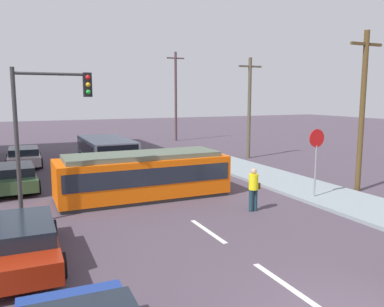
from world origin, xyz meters
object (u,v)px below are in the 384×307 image
(parked_sedan_mid, at_px, (22,240))
(parked_sedan_far, at_px, (14,177))
(streetcar_tram, at_px, (143,175))
(city_bus, at_px, (107,152))
(utility_pole_mid, at_px, (249,106))
(pedestrian_crossing, at_px, (254,187))
(traffic_light_mast, at_px, (47,117))
(utility_pole_near, at_px, (362,109))
(stop_sign, at_px, (316,149))
(utility_pole_far, at_px, (176,95))
(parked_sedan_furthest, at_px, (24,156))

(parked_sedan_mid, xyz_separation_m, parked_sedan_far, (-0.16, 9.13, 0.00))
(streetcar_tram, bearing_deg, city_bus, 89.86)
(parked_sedan_far, bearing_deg, utility_pole_mid, 13.00)
(pedestrian_crossing, bearing_deg, traffic_light_mast, 165.33)
(streetcar_tram, height_order, parked_sedan_mid, streetcar_tram)
(parked_sedan_mid, bearing_deg, utility_pole_near, 8.58)
(parked_sedan_mid, relative_size, stop_sign, 1.60)
(city_bus, bearing_deg, stop_sign, -58.31)
(utility_pole_mid, bearing_deg, city_bus, -178.95)
(parked_sedan_far, xyz_separation_m, utility_pole_far, (14.70, 15.88, 3.87))
(traffic_light_mast, height_order, utility_pole_near, utility_pole_near)
(city_bus, xyz_separation_m, utility_pole_mid, (10.15, 0.19, 2.61))
(streetcar_tram, distance_m, utility_pole_far, 22.32)
(streetcar_tram, xyz_separation_m, utility_pole_far, (9.61, 19.84, 3.48))
(parked_sedan_far, height_order, parked_sedan_furthest, same)
(parked_sedan_furthest, distance_m, utility_pole_near, 19.78)
(parked_sedan_far, xyz_separation_m, utility_pole_mid, (15.26, 3.52, 3.06))
(parked_sedan_furthest, bearing_deg, stop_sign, -51.54)
(pedestrian_crossing, height_order, stop_sign, stop_sign)
(utility_pole_near, bearing_deg, city_bus, 132.47)
(city_bus, relative_size, traffic_light_mast, 1.08)
(stop_sign, bearing_deg, utility_pole_mid, 71.62)
(pedestrian_crossing, relative_size, stop_sign, 0.58)
(utility_pole_near, bearing_deg, utility_pole_mid, 86.05)
(city_bus, relative_size, parked_sedan_furthest, 1.26)
(city_bus, bearing_deg, parked_sedan_mid, -111.64)
(parked_sedan_far, bearing_deg, city_bus, 33.17)
(parked_sedan_mid, xyz_separation_m, utility_pole_near, (14.37, 2.17, 3.18))
(streetcar_tram, distance_m, traffic_light_mast, 5.08)
(parked_sedan_furthest, xyz_separation_m, stop_sign, (11.10, -13.97, 1.57))
(parked_sedan_mid, distance_m, utility_pole_far, 29.19)
(city_bus, height_order, stop_sign, stop_sign)
(parked_sedan_mid, relative_size, utility_pole_mid, 0.66)
(city_bus, height_order, utility_pole_near, utility_pole_near)
(city_bus, distance_m, utility_pole_near, 14.23)
(city_bus, distance_m, stop_sign, 12.54)
(utility_pole_mid, height_order, utility_pole_far, utility_pole_far)
(utility_pole_near, distance_m, utility_pole_mid, 10.51)
(city_bus, distance_m, utility_pole_mid, 10.49)
(stop_sign, distance_m, traffic_light_mast, 10.71)
(parked_sedan_mid, distance_m, parked_sedan_furthest, 15.82)
(city_bus, relative_size, pedestrian_crossing, 3.44)
(parked_sedan_far, relative_size, utility_pole_near, 0.63)
(parked_sedan_furthest, bearing_deg, utility_pole_near, -44.33)
(traffic_light_mast, distance_m, utility_pole_near, 13.42)
(city_bus, distance_m, parked_sedan_far, 6.11)
(city_bus, bearing_deg, utility_pole_near, -47.53)
(traffic_light_mast, xyz_separation_m, utility_pole_near, (13.36, -1.19, 0.11))
(utility_pole_near, bearing_deg, parked_sedan_mid, -171.42)
(stop_sign, bearing_deg, parked_sedan_far, 147.99)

